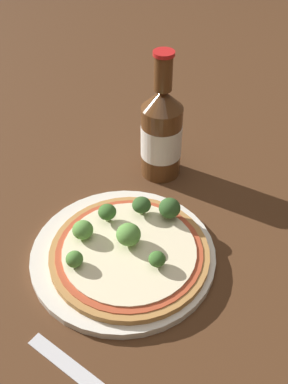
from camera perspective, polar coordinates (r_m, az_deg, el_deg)
ground_plane at (r=0.67m, az=-4.50°, el=-8.94°), size 3.00×3.00×0.00m
plate at (r=0.67m, az=-2.65°, el=-7.91°), size 0.27×0.27×0.01m
pizza at (r=0.65m, az=-1.87°, el=-7.64°), size 0.23×0.23×0.01m
broccoli_floret_0 at (r=0.66m, az=-7.78°, el=-4.79°), size 0.03×0.03×0.03m
broccoli_floret_1 at (r=0.64m, az=-1.98°, el=-5.42°), size 0.04×0.04×0.03m
broccoli_floret_2 at (r=0.69m, az=-0.32°, el=-1.67°), size 0.03×0.03×0.03m
broccoli_floret_3 at (r=0.68m, az=3.27°, el=-2.05°), size 0.03×0.03×0.03m
broccoli_floret_4 at (r=0.68m, az=-4.70°, el=-2.56°), size 0.03×0.03×0.03m
broccoli_floret_5 at (r=0.63m, az=-8.83°, el=-8.43°), size 0.02×0.02×0.02m
broccoli_floret_6 at (r=0.62m, az=1.60°, el=-8.66°), size 0.02×0.02×0.02m
beer_bottle at (r=0.77m, az=2.38°, el=7.55°), size 0.07×0.07×0.23m
fork at (r=0.57m, az=-7.92°, el=-22.11°), size 0.06×0.16×0.00m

